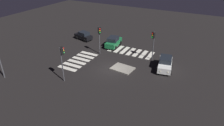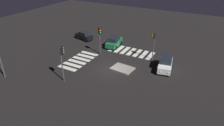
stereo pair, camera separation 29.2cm
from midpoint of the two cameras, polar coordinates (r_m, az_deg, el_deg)
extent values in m
plane|color=black|center=(29.00, -0.29, -1.75)|extent=(80.00, 80.00, 0.00)
cube|color=gray|center=(29.01, 2.71, -1.57)|extent=(3.28, 2.59, 0.18)
cube|color=#196B38|center=(36.38, 0.22, 5.85)|extent=(2.22, 4.32, 0.85)
cube|color=black|center=(35.88, 0.07, 6.85)|extent=(1.84, 2.29, 0.69)
cylinder|color=black|center=(37.93, -0.30, 6.17)|extent=(0.31, 0.69, 0.67)
cylinder|color=black|center=(37.36, 2.20, 5.80)|extent=(0.31, 0.69, 0.67)
cylinder|color=black|center=(35.74, -1.85, 4.76)|extent=(0.31, 0.69, 0.67)
cylinder|color=black|center=(35.13, 0.77, 4.35)|extent=(0.31, 0.69, 0.67)
sphere|color=#F2EABF|center=(38.31, 0.66, 7.00)|extent=(0.22, 0.22, 0.22)
sphere|color=#F2EABF|center=(38.00, 2.05, 6.81)|extent=(0.22, 0.22, 0.22)
cube|color=silver|center=(29.58, 14.59, -0.51)|extent=(2.54, 4.43, 0.85)
cube|color=black|center=(29.46, 14.81, 1.04)|extent=(2.00, 2.40, 0.69)
cylinder|color=black|center=(28.63, 16.06, -2.60)|extent=(0.37, 0.70, 0.67)
cylinder|color=black|center=(28.65, 12.58, -2.12)|extent=(0.37, 0.70, 0.67)
cylinder|color=black|center=(30.91, 16.29, -0.28)|extent=(0.37, 0.70, 0.67)
cylinder|color=black|center=(30.93, 13.07, 0.17)|extent=(0.37, 0.70, 0.67)
sphere|color=#F2EABF|center=(27.78, 15.30, -2.55)|extent=(0.22, 0.22, 0.22)
sphere|color=#F2EABF|center=(27.79, 13.29, -2.28)|extent=(0.22, 0.22, 0.22)
cube|color=black|center=(39.99, -8.37, 7.49)|extent=(3.96, 2.42, 0.76)
cube|color=black|center=(39.60, -8.23, 8.34)|extent=(2.18, 1.85, 0.61)
cylinder|color=black|center=(40.49, -10.24, 7.08)|extent=(0.63, 0.35, 0.59)
cylinder|color=black|center=(41.40, -8.57, 7.68)|extent=(0.63, 0.35, 0.59)
cylinder|color=black|center=(38.82, -8.10, 6.34)|extent=(0.63, 0.35, 0.59)
cylinder|color=black|center=(39.76, -6.41, 6.97)|extent=(0.63, 0.35, 0.59)
sphere|color=#F2EABF|center=(41.07, -10.50, 7.86)|extent=(0.20, 0.20, 0.20)
sphere|color=#F2EABF|center=(41.57, -9.56, 8.19)|extent=(0.20, 0.20, 0.20)
cylinder|color=#47474C|center=(31.49, 11.40, 4.75)|extent=(0.14, 0.14, 4.54)
cube|color=black|center=(30.75, 11.43, 7.76)|extent=(0.54, 0.52, 0.96)
sphere|color=red|center=(30.53, 11.19, 8.24)|extent=(0.22, 0.22, 0.22)
sphere|color=orange|center=(30.63, 11.14, 7.72)|extent=(0.22, 0.22, 0.22)
sphere|color=green|center=(30.73, 11.09, 7.19)|extent=(0.22, 0.22, 0.22)
cylinder|color=#47474C|center=(25.90, -14.33, -0.53)|extent=(0.14, 0.14, 4.77)
cube|color=black|center=(25.11, -14.44, 3.38)|extent=(0.54, 0.52, 0.96)
sphere|color=red|center=(25.03, -14.08, 4.10)|extent=(0.22, 0.22, 0.22)
sphere|color=orange|center=(25.15, -14.00, 3.47)|extent=(0.22, 0.22, 0.22)
sphere|color=green|center=(25.27, -13.92, 2.85)|extent=(0.22, 0.22, 0.22)
cylinder|color=#47474C|center=(32.90, -3.86, 6.33)|extent=(0.14, 0.14, 4.60)
cube|color=black|center=(32.12, -3.86, 9.25)|extent=(0.53, 0.54, 0.96)
sphere|color=red|center=(31.85, -3.77, 9.65)|extent=(0.22, 0.22, 0.22)
sphere|color=orange|center=(31.94, -3.75, 9.14)|extent=(0.22, 0.22, 0.22)
sphere|color=green|center=(32.04, -3.74, 8.63)|extent=(0.22, 0.22, 0.22)
cube|color=silver|center=(33.56, 10.55, 2.08)|extent=(0.70, 3.20, 0.02)
cube|color=silver|center=(33.87, 8.71, 2.49)|extent=(0.70, 3.20, 0.02)
cube|color=silver|center=(34.22, 6.91, 2.88)|extent=(0.70, 3.20, 0.02)
cube|color=silver|center=(34.60, 5.14, 3.26)|extent=(0.70, 3.20, 0.02)
cube|color=silver|center=(35.01, 3.41, 3.64)|extent=(0.70, 3.20, 0.02)
cube|color=silver|center=(35.46, 1.72, 4.00)|extent=(0.70, 3.20, 0.02)
cube|color=silver|center=(35.94, 0.07, 4.34)|extent=(0.70, 3.20, 0.02)
cube|color=silver|center=(33.94, -6.77, 2.67)|extent=(3.20, 0.70, 0.02)
cube|color=silver|center=(33.10, -7.88, 1.92)|extent=(3.20, 0.70, 0.02)
cube|color=silver|center=(32.27, -9.05, 1.13)|extent=(3.20, 0.70, 0.02)
cube|color=silver|center=(31.47, -10.27, 0.30)|extent=(3.20, 0.70, 0.02)
cube|color=silver|center=(30.69, -11.56, -0.57)|extent=(3.20, 0.70, 0.02)
cube|color=silver|center=(29.93, -12.91, -1.49)|extent=(3.20, 0.70, 0.02)
camera|label=1|loc=(0.15, -90.29, -0.15)|focal=32.10mm
camera|label=2|loc=(0.15, 89.71, 0.15)|focal=32.10mm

